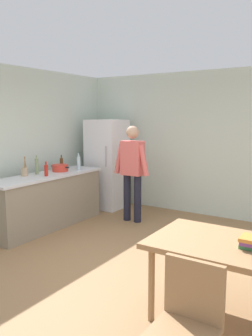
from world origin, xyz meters
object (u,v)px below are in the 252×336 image
bottle_beer_brown (62,163)px  bottle_vinegar_tall (37,166)px  refrigerator (107,164)px  bottle_water_clear (79,163)px  utensil_jar (25,171)px  cooking_pot (60,168)px  chair (187,320)px  person (132,167)px  dining_table (230,252)px  bottle_sauce_red (46,170)px

bottle_beer_brown → bottle_vinegar_tall: size_ratio=0.81×
refrigerator → bottle_water_clear: 0.89m
refrigerator → utensil_jar: size_ratio=5.62×
cooking_pot → chair: bearing=-35.5°
refrigerator → bottle_vinegar_tall: refrigerator is taller
chair → bottle_water_clear: 4.34m
bottle_vinegar_tall → refrigerator: bearing=81.7°
person → dining_table: person is taller
utensil_jar → refrigerator: bearing=81.5°
chair → dining_table: bearing=95.5°
bottle_sauce_red → bottle_water_clear: bearing=91.2°
chair → utensil_jar: 4.03m
bottle_beer_brown → bottle_sauce_red: bottle_beer_brown is taller
dining_table → bottle_sauce_red: (-3.28, 0.99, 0.32)m
cooking_pot → bottle_water_clear: size_ratio=1.33×
person → refrigerator: bearing=149.8°
person → utensil_jar: bearing=-132.7°
cooking_pot → bottle_beer_brown: bearing=128.3°
bottle_water_clear → bottle_beer_brown: bearing=-160.7°
chair → bottle_sauce_red: bearing=154.7°
bottle_sauce_red → refrigerator: bearing=90.7°
dining_table → bottle_water_clear: (-3.30, 1.82, 0.35)m
bottle_vinegar_tall → bottle_sauce_red: size_ratio=1.33×
utensil_jar → dining_table: bearing=-12.7°
refrigerator → bottle_beer_brown: size_ratio=6.92×
refrigerator → bottle_vinegar_tall: (-0.24, -1.66, 0.14)m
refrigerator → bottle_vinegar_tall: 1.69m
cooking_pot → utensil_jar: utensil_jar is taller
refrigerator → utensil_jar: refrigerator is taller
cooking_pot → bottle_sauce_red: bearing=-71.8°
utensil_jar → bottle_water_clear: utensil_jar is taller
person → utensil_jar: (-1.23, -1.34, 0.00)m
dining_table → utensil_jar: utensil_jar is taller
chair → bottle_sauce_red: 3.85m
chair → bottle_water_clear: bottle_water_clear is taller
bottle_vinegar_tall → bottle_sauce_red: 0.27m
chair → bottle_beer_brown: 4.52m
cooking_pot → bottle_beer_brown: (-0.17, 0.22, 0.05)m
chair → bottle_sauce_red: (-3.28, 1.96, 0.46)m
bottle_sauce_red → person: bearing=51.2°
chair → cooking_pot: bearing=150.0°
cooking_pot → bottle_vinegar_tall: (-0.10, -0.45, 0.08)m
person → utensil_jar: size_ratio=5.31×
refrigerator → chair: refrigerator is taller
chair → bottle_vinegar_tall: bottle_vinegar_tall is taller
bottle_beer_brown → bottle_vinegar_tall: 0.67m
chair → bottle_beer_brown: size_ratio=3.50×
refrigerator → utensil_jar: 1.91m
refrigerator → bottle_water_clear: bearing=-89.8°
bottle_water_clear → chair: bearing=-40.2°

